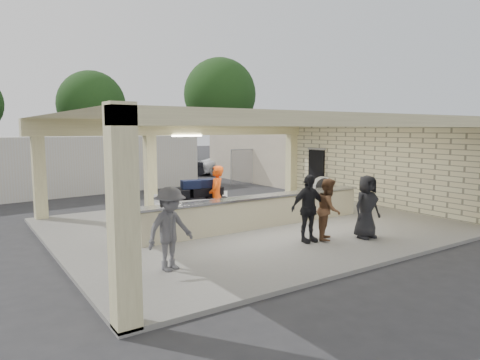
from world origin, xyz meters
TOP-DOWN VIEW (x-y plane):
  - ground at (0.00, 0.00)m, footprint 120.00×120.00m
  - pavilion at (0.21, 0.66)m, footprint 12.01×10.00m
  - baggage_counter at (0.00, -0.50)m, footprint 8.20×0.58m
  - luggage_cart at (-1.59, 0.79)m, footprint 2.79×2.10m
  - drum_fan at (5.50, 2.32)m, footprint 0.93×0.61m
  - baggage_handler at (-1.13, 0.30)m, footprint 0.74×0.78m
  - passenger_a at (0.64, -2.80)m, footprint 0.87×0.81m
  - passenger_b at (-0.02, -2.68)m, footprint 1.11×0.48m
  - passenger_c at (-4.10, -2.76)m, footprint 1.25×0.71m
  - passenger_d at (1.64, -3.27)m, footprint 0.88×0.40m
  - car_white_a at (8.46, 13.86)m, footprint 5.20×3.47m
  - car_white_b at (11.85, 13.92)m, footprint 5.10×2.66m
  - car_dark at (5.08, 15.36)m, footprint 4.34×3.26m
  - container_white at (-3.01, 10.89)m, footprint 13.11×3.85m
  - fence at (11.00, 9.00)m, footprint 12.06×0.06m
  - tree_mid at (2.32, 26.16)m, footprint 6.00×5.60m
  - tree_right at (14.32, 25.16)m, footprint 7.20×7.00m
  - adjacent_building at (9.50, 10.00)m, footprint 6.00×8.00m

SIDE VIEW (x-z plane):
  - ground at x=0.00m, z-range 0.00..0.00m
  - baggage_counter at x=0.00m, z-range 0.10..1.08m
  - drum_fan at x=5.50m, z-range 0.13..1.12m
  - car_white_a at x=8.46m, z-range 0.00..1.36m
  - car_dark at x=5.08m, z-range 0.00..1.38m
  - car_white_b at x=11.85m, z-range 0.00..1.53m
  - luggage_cart at x=-1.59m, z-range 0.15..1.61m
  - passenger_a at x=0.64m, z-range 0.10..1.81m
  - passenger_d at x=1.64m, z-range 0.10..1.88m
  - passenger_c at x=-4.10m, z-range 0.10..1.93m
  - passenger_b at x=-0.02m, z-range 0.10..1.94m
  - fence at x=11.00m, z-range 0.04..2.07m
  - baggage_handler at x=-1.13m, z-range 0.10..2.02m
  - pavilion at x=0.21m, z-range -0.43..3.12m
  - container_white at x=-3.01m, z-range 0.00..2.80m
  - adjacent_building at x=9.50m, z-range 0.00..3.20m
  - tree_mid at x=2.32m, z-range 0.96..8.96m
  - tree_right at x=14.32m, z-range 1.21..11.21m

